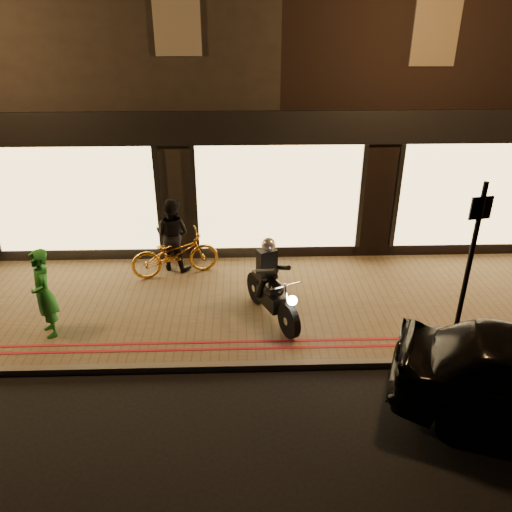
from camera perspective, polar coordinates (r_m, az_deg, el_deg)
The scene contains 10 objects.
ground at distance 8.47m, azimuth 4.36°, elevation -12.86°, with size 90.00×90.00×0.00m, color black.
sidewalk at distance 10.06m, azimuth 3.21°, elevation -5.45°, with size 50.00×4.00×0.12m, color brown.
kerb_stone at distance 8.47m, azimuth 4.34°, elevation -12.34°, with size 50.00×0.14×0.12m, color #59544C.
red_kerb_lines at distance 8.83m, azimuth 4.02°, elevation -10.01°, with size 50.00×0.26×0.01m.
building_row at distance 15.60m, azimuth 1.31°, elevation 22.12°, with size 48.00×10.11×8.50m.
motorcycle at distance 9.22m, azimuth 1.73°, elevation -3.73°, with size 0.93×1.82×1.59m.
sign_post at distance 8.43m, azimuth 23.19°, elevation -0.83°, with size 0.35×0.10×3.00m.
bicycle_gold at distance 10.93m, azimuth -9.24°, elevation 0.25°, with size 0.66×1.89×0.99m, color orange.
person_green at distance 9.40m, azimuth -23.10°, elevation -3.96°, with size 0.60×0.39×1.64m, color #1F7728.
person_dark at distance 11.08m, azimuth -9.53°, elevation 2.44°, with size 0.80×0.62×1.64m, color black.
Camera 1 is at (-0.84, -6.55, 5.30)m, focal length 35.00 mm.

